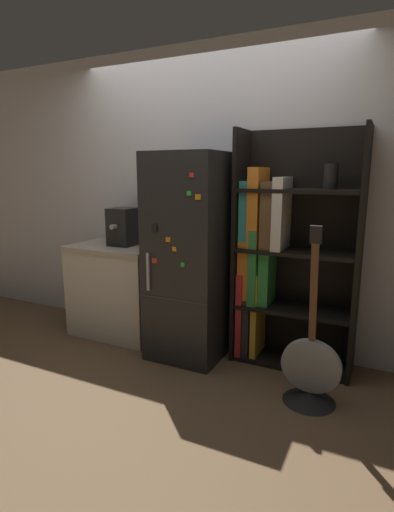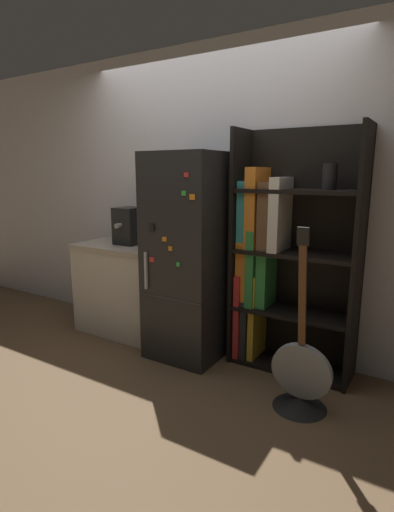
# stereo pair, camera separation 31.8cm
# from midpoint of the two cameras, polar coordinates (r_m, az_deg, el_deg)

# --- Properties ---
(ground_plane) EXTENTS (16.00, 16.00, 0.00)m
(ground_plane) POSITION_cam_midpoint_polar(r_m,az_deg,el_deg) (3.50, 0.91, -14.06)
(ground_plane) COLOR brown
(wall_back) EXTENTS (8.00, 0.05, 2.60)m
(wall_back) POSITION_cam_midpoint_polar(r_m,az_deg,el_deg) (3.57, 4.91, 8.16)
(wall_back) COLOR silver
(wall_back) RESTS_ON ground_plane
(refrigerator) EXTENTS (0.59, 0.69, 1.69)m
(refrigerator) POSITION_cam_midpoint_polar(r_m,az_deg,el_deg) (3.32, 1.97, -0.07)
(refrigerator) COLOR black
(refrigerator) RESTS_ON ground_plane
(bookshelf) EXTENTS (0.94, 0.37, 1.86)m
(bookshelf) POSITION_cam_midpoint_polar(r_m,az_deg,el_deg) (3.21, 14.43, -0.34)
(bookshelf) COLOR black
(bookshelf) RESTS_ON ground_plane
(kitchen_counter) EXTENTS (0.86, 0.57, 0.86)m
(kitchen_counter) POSITION_cam_midpoint_polar(r_m,az_deg,el_deg) (3.92, -8.08, -4.52)
(kitchen_counter) COLOR beige
(kitchen_counter) RESTS_ON ground_plane
(espresso_machine) EXTENTS (0.23, 0.32, 0.35)m
(espresso_machine) POSITION_cam_midpoint_polar(r_m,az_deg,el_deg) (3.80, -7.24, 4.30)
(espresso_machine) COLOR black
(espresso_machine) RESTS_ON kitchen_counter
(guitar) EXTENTS (0.40, 0.36, 1.22)m
(guitar) POSITION_cam_midpoint_polar(r_m,az_deg,el_deg) (2.86, 17.83, -17.03)
(guitar) COLOR black
(guitar) RESTS_ON ground_plane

